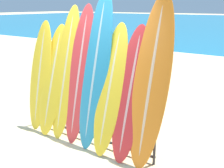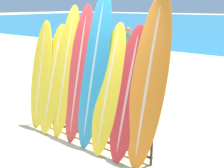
{
  "view_description": "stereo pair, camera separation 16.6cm",
  "coord_description": "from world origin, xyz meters",
  "px_view_note": "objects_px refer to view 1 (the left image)",
  "views": [
    {
      "loc": [
        2.95,
        -2.72,
        2.35
      ],
      "look_at": [
        0.23,
        1.36,
        0.87
      ],
      "focal_mm": 42.0,
      "sensor_mm": 36.0,
      "label": 1
    },
    {
      "loc": [
        3.08,
        -2.63,
        2.35
      ],
      "look_at": [
        0.23,
        1.36,
        0.87
      ],
      "focal_mm": 42.0,
      "sensor_mm": 36.0,
      "label": 2
    }
  ],
  "objects_px": {
    "surfboard_rack": "(87,117)",
    "surfboard_slot_7": "(151,82)",
    "surfboard_slot_6": "(130,94)",
    "surfboard_slot_1": "(53,80)",
    "surfboard_slot_0": "(40,76)",
    "surfboard_slot_3": "(80,75)",
    "surfboard_slot_2": "(66,73)",
    "person_near_water": "(124,49)",
    "surfboard_slot_4": "(96,71)",
    "surfboard_slot_5": "(110,90)"
  },
  "relations": [
    {
      "from": "surfboard_slot_2",
      "to": "surfboard_slot_0",
      "type": "bearing_deg",
      "value": -175.65
    },
    {
      "from": "surfboard_slot_1",
      "to": "surfboard_slot_7",
      "type": "bearing_deg",
      "value": 1.67
    },
    {
      "from": "surfboard_slot_4",
      "to": "surfboard_slot_7",
      "type": "xyz_separation_m",
      "value": [
        1.02,
        -0.01,
        -0.03
      ]
    },
    {
      "from": "surfboard_slot_1",
      "to": "surfboard_slot_6",
      "type": "distance_m",
      "value": 1.65
    },
    {
      "from": "surfboard_rack",
      "to": "person_near_water",
      "type": "height_order",
      "value": "person_near_water"
    },
    {
      "from": "surfboard_slot_0",
      "to": "surfboard_slot_7",
      "type": "distance_m",
      "value": 2.32
    },
    {
      "from": "surfboard_rack",
      "to": "surfboard_slot_1",
      "type": "bearing_deg",
      "value": 178.35
    },
    {
      "from": "surfboard_slot_2",
      "to": "surfboard_slot_3",
      "type": "relative_size",
      "value": 0.99
    },
    {
      "from": "surfboard_slot_2",
      "to": "surfboard_slot_3",
      "type": "height_order",
      "value": "surfboard_slot_3"
    },
    {
      "from": "surfboard_slot_3",
      "to": "surfboard_slot_5",
      "type": "distance_m",
      "value": 0.68
    },
    {
      "from": "surfboard_rack",
      "to": "surfboard_slot_7",
      "type": "bearing_deg",
      "value": 3.97
    },
    {
      "from": "surfboard_rack",
      "to": "surfboard_slot_2",
      "type": "height_order",
      "value": "surfboard_slot_2"
    },
    {
      "from": "surfboard_slot_5",
      "to": "surfboard_slot_6",
      "type": "relative_size",
      "value": 1.01
    },
    {
      "from": "surfboard_rack",
      "to": "surfboard_slot_4",
      "type": "bearing_deg",
      "value": 30.76
    },
    {
      "from": "surfboard_slot_0",
      "to": "surfboard_slot_3",
      "type": "distance_m",
      "value": 0.97
    },
    {
      "from": "surfboard_rack",
      "to": "person_near_water",
      "type": "xyz_separation_m",
      "value": [
        -1.93,
        4.43,
        0.44
      ]
    },
    {
      "from": "surfboard_slot_7",
      "to": "surfboard_slot_4",
      "type": "bearing_deg",
      "value": 179.68
    },
    {
      "from": "surfboard_slot_0",
      "to": "surfboard_slot_3",
      "type": "bearing_deg",
      "value": 2.53
    },
    {
      "from": "surfboard_rack",
      "to": "surfboard_slot_0",
      "type": "bearing_deg",
      "value": 179.05
    },
    {
      "from": "surfboard_slot_2",
      "to": "surfboard_rack",
      "type": "bearing_deg",
      "value": -7.41
    },
    {
      "from": "surfboard_slot_6",
      "to": "surfboard_slot_1",
      "type": "bearing_deg",
      "value": -179.49
    },
    {
      "from": "surfboard_slot_6",
      "to": "surfboard_rack",
      "type": "bearing_deg",
      "value": -177.42
    },
    {
      "from": "surfboard_rack",
      "to": "surfboard_slot_3",
      "type": "relative_size",
      "value": 1.11
    },
    {
      "from": "surfboard_rack",
      "to": "surfboard_slot_6",
      "type": "xyz_separation_m",
      "value": [
        0.84,
        0.04,
        0.58
      ]
    },
    {
      "from": "surfboard_slot_1",
      "to": "surfboard_slot_3",
      "type": "distance_m",
      "value": 0.65
    },
    {
      "from": "surfboard_slot_1",
      "to": "surfboard_slot_2",
      "type": "xyz_separation_m",
      "value": [
        0.29,
        0.04,
        0.17
      ]
    },
    {
      "from": "surfboard_slot_6",
      "to": "surfboard_slot_7",
      "type": "relative_size",
      "value": 0.82
    },
    {
      "from": "surfboard_slot_3",
      "to": "surfboard_slot_4",
      "type": "relative_size",
      "value": 0.91
    },
    {
      "from": "surfboard_slot_1",
      "to": "surfboard_slot_3",
      "type": "relative_size",
      "value": 0.85
    },
    {
      "from": "surfboard_slot_0",
      "to": "surfboard_slot_7",
      "type": "bearing_deg",
      "value": 1.53
    },
    {
      "from": "surfboard_slot_2",
      "to": "surfboard_slot_7",
      "type": "bearing_deg",
      "value": 0.47
    },
    {
      "from": "person_near_water",
      "to": "surfboard_slot_2",
      "type": "bearing_deg",
      "value": 21.59
    },
    {
      "from": "surfboard_slot_0",
      "to": "surfboard_slot_5",
      "type": "distance_m",
      "value": 1.63
    },
    {
      "from": "surfboard_slot_1",
      "to": "surfboard_slot_7",
      "type": "xyz_separation_m",
      "value": [
        1.97,
        0.06,
        0.26
      ]
    },
    {
      "from": "surfboard_slot_1",
      "to": "surfboard_slot_2",
      "type": "relative_size",
      "value": 0.86
    },
    {
      "from": "surfboard_slot_3",
      "to": "person_near_water",
      "type": "xyz_separation_m",
      "value": [
        -1.75,
        4.37,
        -0.29
      ]
    },
    {
      "from": "person_near_water",
      "to": "surfboard_slot_1",
      "type": "bearing_deg",
      "value": 17.91
    },
    {
      "from": "surfboard_rack",
      "to": "surfboard_slot_5",
      "type": "xyz_separation_m",
      "value": [
        0.48,
        0.03,
        0.59
      ]
    },
    {
      "from": "surfboard_rack",
      "to": "surfboard_slot_7",
      "type": "distance_m",
      "value": 1.42
    },
    {
      "from": "surfboard_slot_2",
      "to": "surfboard_slot_5",
      "type": "xyz_separation_m",
      "value": [
        0.99,
        -0.04,
        -0.13
      ]
    },
    {
      "from": "surfboard_slot_0",
      "to": "surfboard_slot_7",
      "type": "height_order",
      "value": "surfboard_slot_7"
    },
    {
      "from": "surfboard_slot_1",
      "to": "surfboard_slot_4",
      "type": "relative_size",
      "value": 0.78
    },
    {
      "from": "surfboard_slot_4",
      "to": "person_near_water",
      "type": "relative_size",
      "value": 1.58
    },
    {
      "from": "surfboard_slot_2",
      "to": "person_near_water",
      "type": "relative_size",
      "value": 1.43
    },
    {
      "from": "surfboard_slot_6",
      "to": "surfboard_slot_7",
      "type": "bearing_deg",
      "value": 7.59
    },
    {
      "from": "surfboard_rack",
      "to": "surfboard_slot_7",
      "type": "relative_size",
      "value": 1.04
    },
    {
      "from": "surfboard_rack",
      "to": "surfboard_slot_6",
      "type": "distance_m",
      "value": 1.02
    },
    {
      "from": "surfboard_rack",
      "to": "surfboard_slot_4",
      "type": "xyz_separation_m",
      "value": [
        0.15,
        0.09,
        0.84
      ]
    },
    {
      "from": "surfboard_slot_6",
      "to": "person_near_water",
      "type": "distance_m",
      "value": 5.2
    },
    {
      "from": "surfboard_slot_7",
      "to": "person_near_water",
      "type": "bearing_deg",
      "value": 125.47
    }
  ]
}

